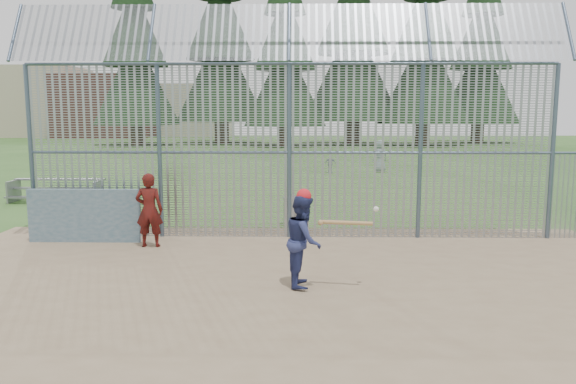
{
  "coord_description": "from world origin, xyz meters",
  "views": [
    {
      "loc": [
        0.23,
        -9.37,
        2.94
      ],
      "look_at": [
        0.0,
        2.0,
        1.3
      ],
      "focal_mm": 35.0,
      "sensor_mm": 36.0,
      "label": 1
    }
  ],
  "objects_px": {
    "dugout_wall": "(84,216)",
    "bleacher": "(56,189)",
    "trash_can": "(293,211)",
    "onlooker": "(149,210)",
    "batter": "(304,241)"
  },
  "relations": [
    {
      "from": "dugout_wall",
      "to": "bleacher",
      "type": "relative_size",
      "value": 0.83
    },
    {
      "from": "dugout_wall",
      "to": "trash_can",
      "type": "relative_size",
      "value": 3.05
    },
    {
      "from": "dugout_wall",
      "to": "onlooker",
      "type": "distance_m",
      "value": 1.65
    },
    {
      "from": "batter",
      "to": "trash_can",
      "type": "xyz_separation_m",
      "value": [
        -0.23,
        5.11,
        -0.41
      ]
    },
    {
      "from": "batter",
      "to": "onlooker",
      "type": "height_order",
      "value": "onlooker"
    },
    {
      "from": "batter",
      "to": "bleacher",
      "type": "distance_m",
      "value": 11.92
    },
    {
      "from": "dugout_wall",
      "to": "batter",
      "type": "height_order",
      "value": "batter"
    },
    {
      "from": "batter",
      "to": "bleacher",
      "type": "relative_size",
      "value": 0.52
    },
    {
      "from": "onlooker",
      "to": "trash_can",
      "type": "xyz_separation_m",
      "value": [
        3.09,
        2.43,
        -0.44
      ]
    },
    {
      "from": "bleacher",
      "to": "batter",
      "type": "bearing_deg",
      "value": -47.64
    },
    {
      "from": "batter",
      "to": "trash_can",
      "type": "height_order",
      "value": "batter"
    },
    {
      "from": "batter",
      "to": "trash_can",
      "type": "bearing_deg",
      "value": 4.61
    },
    {
      "from": "bleacher",
      "to": "dugout_wall",
      "type": "bearing_deg",
      "value": -61.34
    },
    {
      "from": "batter",
      "to": "onlooker",
      "type": "xyz_separation_m",
      "value": [
        -3.32,
        2.68,
        0.03
      ]
    },
    {
      "from": "onlooker",
      "to": "bleacher",
      "type": "xyz_separation_m",
      "value": [
        -4.71,
        6.12,
        -0.42
      ]
    }
  ]
}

